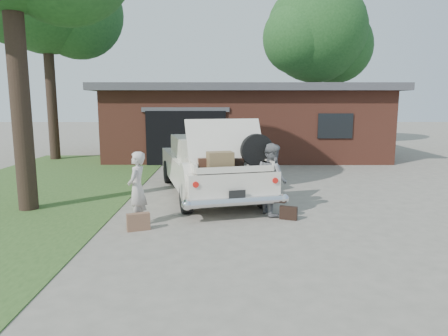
{
  "coord_description": "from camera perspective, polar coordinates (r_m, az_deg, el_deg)",
  "views": [
    {
      "loc": [
        -0.04,
        -8.06,
        2.52
      ],
      "look_at": [
        0.0,
        0.6,
        1.1
      ],
      "focal_mm": 32.0,
      "sensor_mm": 36.0,
      "label": 1
    }
  ],
  "objects": [
    {
      "name": "tree_right",
      "position": [
        25.63,
        13.26,
        17.79
      ],
      "size": [
        6.85,
        5.96,
        9.67
      ],
      "color": "#38281E",
      "rests_on": "ground"
    },
    {
      "name": "woman_right",
      "position": [
        9.1,
        6.87,
        -1.56
      ],
      "size": [
        0.83,
        0.94,
        1.63
      ],
      "primitive_type": "imported",
      "rotation": [
        0.0,
        0.0,
        1.88
      ],
      "color": "slate",
      "rests_on": "ground"
    },
    {
      "name": "suitcase_left",
      "position": [
        8.2,
        -12.14,
        -7.53
      ],
      "size": [
        0.48,
        0.3,
        0.35
      ],
      "primitive_type": "cube",
      "rotation": [
        0.0,
        0.0,
        0.37
      ],
      "color": "brown",
      "rests_on": "ground"
    },
    {
      "name": "woman_left",
      "position": [
        8.45,
        -12.32,
        -2.88
      ],
      "size": [
        0.44,
        0.61,
        1.54
      ],
      "primitive_type": "imported",
      "rotation": [
        0.0,
        0.0,
        -1.71
      ],
      "color": "beige",
      "rests_on": "ground"
    },
    {
      "name": "ground",
      "position": [
        8.45,
        0.02,
        -8.05
      ],
      "size": [
        90.0,
        90.0,
        0.0
      ],
      "primitive_type": "plane",
      "color": "gray",
      "rests_on": "ground"
    },
    {
      "name": "grass_strip",
      "position": [
        12.59,
        -26.0,
        -3.15
      ],
      "size": [
        6.0,
        16.0,
        0.02
      ],
      "primitive_type": "cube",
      "color": "#2D4C1E",
      "rests_on": "ground"
    },
    {
      "name": "sedan",
      "position": [
        11.05,
        -2.03,
        0.42
      ],
      "size": [
        3.41,
        5.88,
        2.14
      ],
      "rotation": [
        0.0,
        0.0,
        0.25
      ],
      "color": "beige",
      "rests_on": "ground"
    },
    {
      "name": "suitcase_right",
      "position": [
        8.85,
        9.19,
        -6.37
      ],
      "size": [
        0.4,
        0.24,
        0.29
      ],
      "primitive_type": "cube",
      "rotation": [
        0.0,
        0.0,
        -0.35
      ],
      "color": "black",
      "rests_on": "ground"
    },
    {
      "name": "house",
      "position": [
        19.58,
        2.76,
        6.81
      ],
      "size": [
        12.8,
        7.8,
        3.3
      ],
      "color": "brown",
      "rests_on": "ground"
    }
  ]
}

